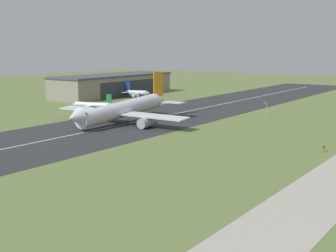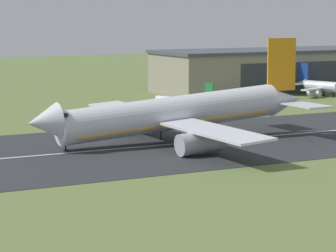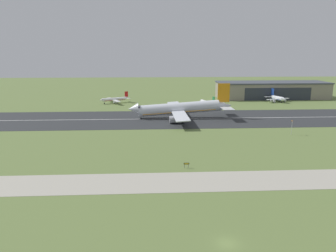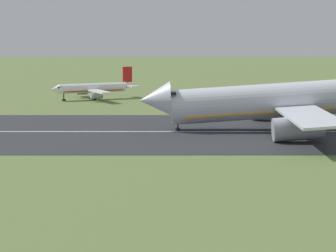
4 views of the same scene
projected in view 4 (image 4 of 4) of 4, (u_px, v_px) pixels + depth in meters
The scene contains 4 objects.
runway_strip at pixel (287, 132), 136.18m from camera, with size 460.29×48.14×0.06m, color #2B2D30.
runway_centreline at pixel (287, 131), 136.18m from camera, with size 414.26×0.70×0.01m, color silver.
airplane_landing at pixel (297, 101), 137.31m from camera, with size 56.62×58.77×18.69m.
airplane_parked_west at pixel (91, 88), 191.83m from camera, with size 21.46×20.89×7.72m.
Camera 4 is at (-20.94, -17.19, 18.84)m, focal length 85.00 mm.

